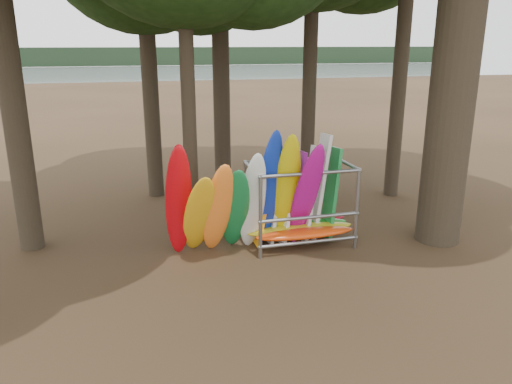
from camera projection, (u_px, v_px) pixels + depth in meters
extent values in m
plane|color=#47331E|center=(287.00, 265.00, 11.78)|extent=(120.00, 120.00, 0.00)
plane|color=gray|center=(148.00, 81.00, 67.31)|extent=(160.00, 160.00, 0.00)
cube|color=black|center=(135.00, 56.00, 113.02)|extent=(160.00, 4.00, 4.00)
cylinder|color=black|center=(0.00, 7.00, 11.16)|extent=(0.58, 0.58, 11.63)
cylinder|color=black|center=(148.00, 46.00, 15.82)|extent=(0.52, 0.52, 9.90)
cylinder|color=black|center=(311.00, 24.00, 16.35)|extent=(0.48, 0.48, 11.24)
cylinder|color=black|center=(186.00, 43.00, 12.11)|extent=(0.36, 0.36, 10.06)
ellipsoid|color=#B9060E|center=(179.00, 202.00, 11.65)|extent=(0.66, 1.23, 3.03)
ellipsoid|color=gold|center=(199.00, 216.00, 11.73)|extent=(0.86, 1.84, 2.43)
ellipsoid|color=orange|center=(218.00, 210.00, 11.76)|extent=(0.84, 1.73, 2.68)
ellipsoid|color=#137035|center=(235.00, 210.00, 12.02)|extent=(0.81, 1.65, 2.48)
ellipsoid|color=silver|center=(253.00, 202.00, 12.09)|extent=(0.65, 1.20, 2.74)
ellipsoid|color=#102CA1|center=(269.00, 190.00, 12.24)|extent=(0.71, 1.20, 3.21)
ellipsoid|color=#C5B60B|center=(287.00, 191.00, 12.32)|extent=(0.78, 1.37, 3.13)
ellipsoid|color=#A10D79|center=(306.00, 195.00, 12.31)|extent=(0.77, 1.72, 2.99)
ellipsoid|color=#DE3F0C|center=(305.00, 233.00, 12.59)|extent=(2.62, 0.55, 0.24)
ellipsoid|color=gold|center=(301.00, 229.00, 12.89)|extent=(2.84, 0.55, 0.24)
ellipsoid|color=#1B7D1C|center=(297.00, 225.00, 13.15)|extent=(2.80, 0.55, 0.24)
ellipsoid|color=#B40D24|center=(293.00, 221.00, 13.45)|extent=(2.99, 0.55, 0.24)
cube|color=#FF9C0D|center=(264.00, 202.00, 12.72)|extent=(0.54, 0.74, 2.28)
cube|color=silver|center=(274.00, 198.00, 12.87)|extent=(0.42, 0.77, 2.42)
cube|color=silver|center=(287.00, 202.00, 12.86)|extent=(0.50, 0.78, 2.23)
cube|color=#8E1783|center=(296.00, 196.00, 13.07)|extent=(0.45, 0.77, 2.39)
cube|color=silver|center=(310.00, 195.00, 12.94)|extent=(0.47, 0.77, 2.54)
cube|color=silver|center=(318.00, 187.00, 13.12)|extent=(0.53, 0.79, 2.81)
cube|color=#1B7D38|center=(331.00, 194.00, 13.13)|extent=(0.40, 0.78, 2.47)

